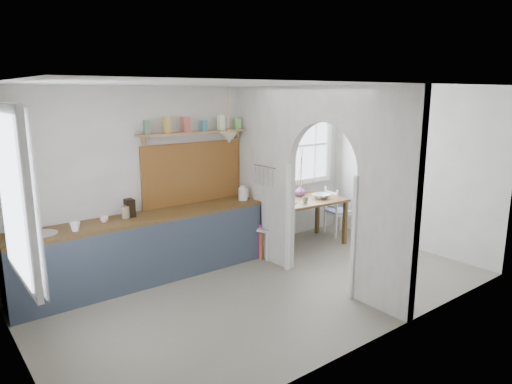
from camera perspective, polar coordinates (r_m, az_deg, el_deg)
floor at (r=6.07m, az=1.93°, el=-12.10°), size 5.80×3.20×0.01m
ceiling at (r=5.53m, az=2.13°, el=13.24°), size 5.80×3.20×0.01m
walls at (r=5.66m, az=2.03°, el=-0.03°), size 5.81×3.21×2.60m
partition at (r=6.14m, az=6.72°, el=2.29°), size 0.12×3.20×2.60m
kitchen_window at (r=4.39m, az=-28.14°, el=-0.45°), size 0.10×1.16×1.50m
nook_window at (r=7.95m, az=4.84°, el=5.68°), size 1.76×0.10×1.30m
counter at (r=6.41m, az=-13.68°, el=-6.73°), size 3.50×0.60×0.90m
sink at (r=5.88m, az=-25.42°, el=-4.89°), size 0.40×0.40×0.02m
backsplash at (r=6.81m, az=-7.83°, el=2.39°), size 1.65×0.03×0.90m
shelf at (r=6.66m, az=-7.62°, el=7.79°), size 1.75×0.20×0.21m
pendant_lamp at (r=6.57m, az=-3.39°, el=6.79°), size 0.26×0.26×0.16m
utensil_rail at (r=6.70m, az=1.12°, el=3.20°), size 0.02×0.50×0.02m
dining_table at (r=7.73m, az=6.22°, el=-3.71°), size 1.31×0.93×0.78m
chair_left at (r=7.14m, az=0.83°, el=-4.19°), size 0.57×0.57×0.96m
chair_right at (r=8.31m, az=10.33°, el=-2.36°), size 0.47×0.47×0.87m
kettle at (r=6.98m, az=-1.64°, el=-0.10°), size 0.20×0.16×0.22m
mug_a at (r=5.83m, az=-21.68°, el=-4.06°), size 0.16×0.16×0.11m
mug_b at (r=6.10m, az=-18.46°, el=-3.23°), size 0.14×0.14×0.08m
knife_block at (r=6.27m, az=-15.52°, el=-1.92°), size 0.11×0.15×0.24m
jar at (r=6.20m, az=-15.99°, el=-2.45°), size 0.11×0.11×0.16m
towel_magenta at (r=7.02m, az=0.48°, el=-6.25°), size 0.02×0.03×0.54m
towel_orange at (r=7.00m, az=0.67°, el=-6.52°), size 0.02×0.03×0.51m
bowl at (r=7.73m, az=8.16°, el=-0.51°), size 0.31×0.31×0.07m
table_cup at (r=7.37m, az=6.18°, el=-0.99°), size 0.10×0.10×0.10m
plate at (r=7.35m, az=4.53°, el=-1.32°), size 0.21×0.21×0.01m
vase at (r=7.83m, az=5.56°, el=0.17°), size 0.22×0.22×0.19m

